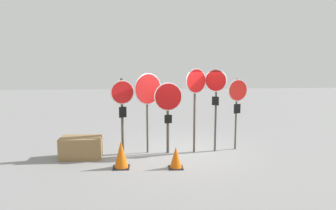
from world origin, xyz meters
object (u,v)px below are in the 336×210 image
at_px(stop_sign_3, 196,90).
at_px(traffic_cone_0, 121,155).
at_px(stop_sign_2, 168,105).
at_px(storage_crate, 81,147).
at_px(stop_sign_1, 148,94).
at_px(traffic_cone_1, 176,158).
at_px(stop_sign_4, 216,91).
at_px(stop_sign_5, 237,97).
at_px(stop_sign_0, 122,102).

xyz_separation_m(stop_sign_3, traffic_cone_0, (-2.19, -1.31, -1.59)).
relative_size(stop_sign_2, traffic_cone_0, 2.97).
height_order(traffic_cone_0, storage_crate, traffic_cone_0).
bearing_deg(stop_sign_1, traffic_cone_1, -96.52).
height_order(stop_sign_2, stop_sign_3, stop_sign_3).
xyz_separation_m(stop_sign_4, stop_sign_5, (0.73, 0.18, -0.22)).
distance_m(stop_sign_0, traffic_cone_0, 1.76).
xyz_separation_m(stop_sign_0, traffic_cone_0, (0.03, -1.24, -1.25)).
xyz_separation_m(stop_sign_1, stop_sign_4, (2.08, 0.02, 0.06)).
distance_m(stop_sign_3, stop_sign_4, 0.63).
height_order(stop_sign_4, traffic_cone_1, stop_sign_4).
relative_size(stop_sign_0, traffic_cone_1, 3.94).
distance_m(stop_sign_0, stop_sign_3, 2.24).
distance_m(stop_sign_4, traffic_cone_1, 2.57).
relative_size(traffic_cone_1, storage_crate, 0.50).
xyz_separation_m(stop_sign_2, traffic_cone_1, (0.12, -1.36, -1.22)).
bearing_deg(stop_sign_0, stop_sign_3, -19.80).
distance_m(stop_sign_1, traffic_cone_0, 2.12).
relative_size(stop_sign_0, stop_sign_5, 1.02).
relative_size(stop_sign_3, storage_crate, 2.21).
distance_m(stop_sign_0, traffic_cone_1, 2.41).
height_order(stop_sign_5, traffic_cone_1, stop_sign_5).
bearing_deg(stop_sign_0, stop_sign_1, -15.48).
distance_m(stop_sign_1, stop_sign_4, 2.08).
bearing_deg(traffic_cone_0, traffic_cone_1, -4.50).
height_order(stop_sign_1, stop_sign_5, stop_sign_1).
xyz_separation_m(traffic_cone_0, storage_crate, (-1.24, 0.96, -0.05)).
distance_m(stop_sign_5, storage_crate, 5.02).
height_order(stop_sign_5, traffic_cone_0, stop_sign_5).
xyz_separation_m(stop_sign_2, stop_sign_5, (2.20, 0.28, 0.18)).
bearing_deg(stop_sign_5, storage_crate, 168.02).
xyz_separation_m(stop_sign_1, traffic_cone_1, (0.72, -1.44, -1.56)).
bearing_deg(stop_sign_5, stop_sign_2, 168.65).
height_order(stop_sign_3, traffic_cone_1, stop_sign_3).
bearing_deg(stop_sign_5, stop_sign_3, 170.53).
bearing_deg(stop_sign_3, traffic_cone_1, -147.93).
bearing_deg(traffic_cone_0, stop_sign_1, 60.84).
bearing_deg(stop_sign_0, traffic_cone_0, -110.06).
distance_m(stop_sign_2, stop_sign_5, 2.23).
height_order(stop_sign_0, stop_sign_3, stop_sign_3).
distance_m(stop_sign_0, stop_sign_4, 2.86).
distance_m(stop_sign_1, traffic_cone_1, 2.24).
bearing_deg(stop_sign_5, traffic_cone_0, -175.41).
relative_size(traffic_cone_0, storage_crate, 0.62).
relative_size(stop_sign_0, storage_crate, 1.96).
xyz_separation_m(stop_sign_4, traffic_cone_0, (-2.81, -1.35, -1.55)).
xyz_separation_m(stop_sign_1, stop_sign_3, (1.45, -0.02, 0.10)).
bearing_deg(stop_sign_2, stop_sign_5, 1.92).
bearing_deg(stop_sign_4, stop_sign_5, 42.06).
bearing_deg(stop_sign_2, traffic_cone_1, -90.50).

